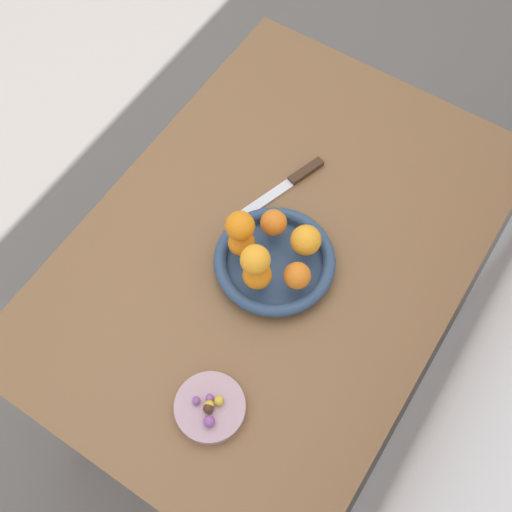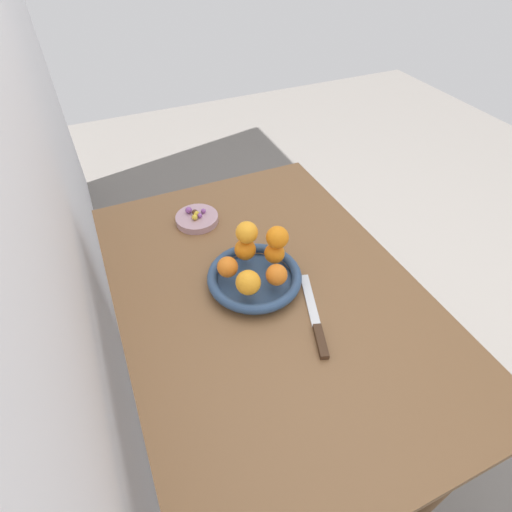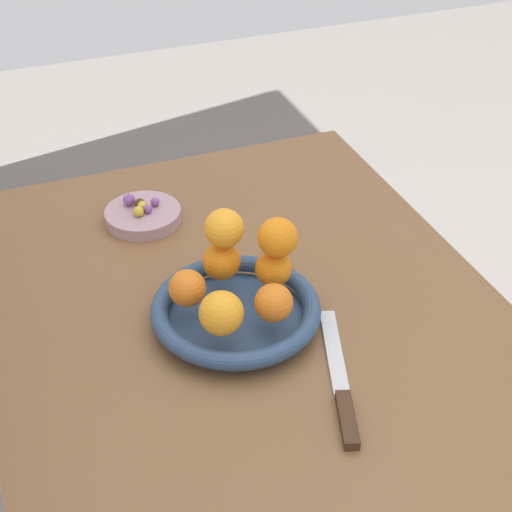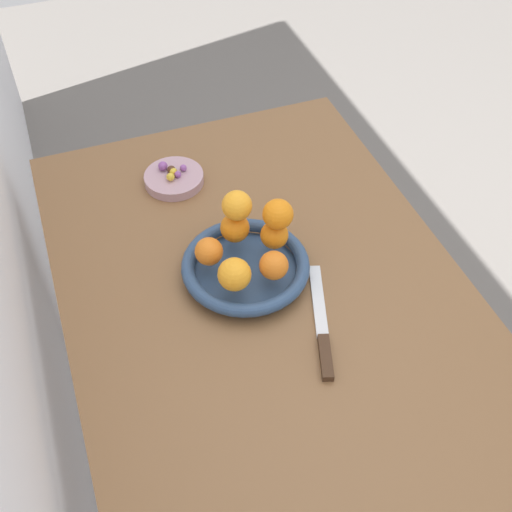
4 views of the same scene
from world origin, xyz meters
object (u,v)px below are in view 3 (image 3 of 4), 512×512
object	(u,v)px
orange_1	(273,269)
orange_5	(224,228)
orange_0	(274,303)
candy_ball_1	(129,200)
candy_ball_0	(138,211)
candy_ball_3	(142,206)
knife	(341,386)
fruit_bowl	(236,311)
candy_ball_5	(155,202)
orange_6	(278,238)
orange_2	(222,261)
orange_3	(187,288)
candy_ball_2	(148,209)
dining_table	(261,380)
candy_dish	(143,215)
orange_4	(221,313)
candy_ball_4	(140,204)

from	to	relation	value
orange_1	orange_5	size ratio (longest dim) A/B	0.94
orange_0	candy_ball_1	bearing A→B (deg)	16.05
candy_ball_0	candy_ball_3	size ratio (longest dim) A/B	1.02
candy_ball_1	candy_ball_3	xyz separation A→B (m)	(-0.03, -0.02, -0.00)
knife	fruit_bowl	bearing A→B (deg)	25.65
fruit_bowl	candy_ball_0	size ratio (longest dim) A/B	13.60
orange_1	candy_ball_5	size ratio (longest dim) A/B	3.51
orange_6	candy_ball_5	distance (m)	0.34
orange_6	orange_0	bearing A→B (deg)	154.09
orange_6	orange_5	bearing A→B (deg)	54.71
orange_2	orange_3	xyz separation A→B (m)	(-0.04, 0.07, -0.00)
candy_ball_5	candy_ball_2	bearing A→B (deg)	134.90
dining_table	orange_1	xyz separation A→B (m)	(0.06, -0.04, 0.16)
orange_5	orange_6	world-z (taller)	orange_5
dining_table	candy_ball_3	world-z (taller)	candy_ball_3
candy_ball_5	orange_6	bearing A→B (deg)	-160.99
candy_dish	orange_6	bearing A→B (deg)	-156.49
orange_4	candy_ball_2	size ratio (longest dim) A/B	4.12
orange_5	orange_0	bearing A→B (deg)	-164.95
orange_2	orange_4	world-z (taller)	orange_4
orange_0	orange_5	size ratio (longest dim) A/B	0.94
orange_2	orange_3	world-z (taller)	orange_2
candy_dish	candy_ball_1	distance (m)	0.04
orange_0	candy_ball_5	bearing A→B (deg)	10.77
candy_ball_2	candy_ball_1	bearing A→B (deg)	34.01
candy_ball_0	candy_dish	bearing A→B (deg)	-33.22
orange_4	orange_5	xyz separation A→B (m)	(0.11, -0.05, 0.06)
candy_dish	orange_3	bearing A→B (deg)	178.87
orange_1	candy_ball_0	distance (m)	0.31
orange_5	orange_4	bearing A→B (deg)	158.48
candy_ball_1	candy_ball_4	xyz separation A→B (m)	(-0.02, -0.01, -0.00)
candy_ball_3	knife	size ratio (longest dim) A/B	0.07
candy_ball_4	candy_ball_5	distance (m)	0.03
orange_3	candy_ball_2	bearing A→B (deg)	-2.65
candy_ball_1	knife	world-z (taller)	candy_ball_1
fruit_bowl	candy_ball_1	bearing A→B (deg)	12.58
fruit_bowl	orange_5	xyz separation A→B (m)	(0.06, -0.01, 0.10)
orange_5	orange_3	bearing A→B (deg)	119.73
orange_5	knife	size ratio (longest dim) A/B	0.23
orange_6	candy_ball_4	bearing A→B (deg)	23.43
orange_5	candy_ball_4	xyz separation A→B (m)	(0.26, 0.07, -0.09)
dining_table	candy_ball_1	xyz separation A→B (m)	(0.38, 0.10, 0.12)
orange_4	candy_ball_5	distance (m)	0.38
orange_2	orange_3	size ratio (longest dim) A/B	1.06
candy_ball_1	orange_3	bearing A→B (deg)	-177.98
candy_ball_2	knife	bearing A→B (deg)	-164.18
candy_ball_2	candy_ball_3	distance (m)	0.01
fruit_bowl	knife	world-z (taller)	fruit_bowl
orange_1	orange_6	world-z (taller)	orange_6
candy_dish	candy_ball_3	size ratio (longest dim) A/B	7.40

